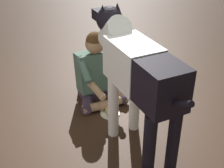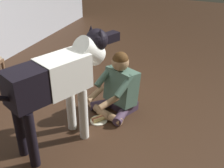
{
  "view_description": "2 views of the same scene",
  "coord_description": "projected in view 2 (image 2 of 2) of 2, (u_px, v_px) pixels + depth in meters",
  "views": [
    {
      "loc": [
        -1.67,
        2.36,
        1.95
      ],
      "look_at": [
        -0.07,
        0.49,
        0.52
      ],
      "focal_mm": 49.58,
      "sensor_mm": 36.0,
      "label": 1
    },
    {
      "loc": [
        -2.52,
        -0.95,
        2.13
      ],
      "look_at": [
        0.24,
        0.2,
        0.48
      ],
      "focal_mm": 46.82,
      "sensor_mm": 36.0,
      "label": 2
    }
  ],
  "objects": [
    {
      "name": "large_dog",
      "position": [
        59.0,
        79.0,
        2.9
      ],
      "size": [
        1.42,
        0.73,
        1.19
      ],
      "color": "white",
      "rests_on": "ground"
    },
    {
      "name": "ground_plane",
      "position": [
        120.0,
        132.0,
        3.38
      ],
      "size": [
        14.08,
        14.08,
        0.0
      ],
      "primitive_type": "plane",
      "color": "#372316"
    },
    {
      "name": "person_sitting_on_floor",
      "position": [
        118.0,
        88.0,
        3.62
      ],
      "size": [
        0.69,
        0.62,
        0.8
      ],
      "color": "#413044",
      "rests_on": "ground"
    },
    {
      "name": "hot_dog_on_plate",
      "position": [
        99.0,
        119.0,
        3.57
      ],
      "size": [
        0.21,
        0.21,
        0.06
      ],
      "color": "white",
      "rests_on": "ground"
    }
  ]
}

